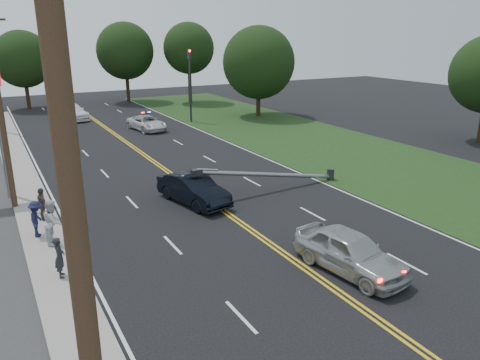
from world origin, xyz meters
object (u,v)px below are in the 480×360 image
traffic_signal (190,79)px  bystander_a (60,257)px  fallen_streetlight (277,174)px  utility_pole_mid (0,110)px  waiting_sedan (350,252)px  bystander_d (42,205)px  bystander_b (53,222)px  crashed_sedan (193,189)px  emergency_b (71,112)px  bystander_c (37,219)px  emergency_a (147,123)px  utility_pole_near (88,334)px

traffic_signal → bystander_a: 31.63m
fallen_streetlight → utility_pole_mid: (-13.39, 4.00, 4.17)m
waiting_sedan → bystander_d: bystander_d is taller
fallen_streetlight → bystander_b: bystander_b is taller
traffic_signal → crashed_sedan: (-9.16, -21.70, -3.43)m
crashed_sedan → emergency_b: (-1.12, 28.90, 0.03)m
bystander_b → bystander_c: (-0.53, 1.08, -0.16)m
fallen_streetlight → utility_pole_mid: size_ratio=0.94×
emergency_b → bystander_b: size_ratio=2.84×
emergency_a → bystander_c: (-11.66, -20.63, 0.27)m
utility_pole_near → bystander_c: size_ratio=6.20×
bystander_d → crashed_sedan: bearing=-110.5°
crashed_sedan → emergency_b: 28.92m
utility_pole_mid → bystander_c: utility_pole_mid is taller
utility_pole_near → emergency_b: (7.23, 45.19, -4.29)m
fallen_streetlight → emergency_b: bearing=101.9°
fallen_streetlight → bystander_a: (-12.47, -4.74, -0.03)m
waiting_sedan → bystander_d: (-9.48, 10.54, 0.13)m
utility_pole_mid → bystander_a: (0.92, -8.74, -4.19)m
utility_pole_near → utility_pole_mid: size_ratio=1.00×
bystander_c → bystander_d: bystander_d is taller
utility_pole_near → bystander_d: 17.73m
utility_pole_near → crashed_sedan: (8.34, 16.29, -4.31)m
utility_pole_mid → crashed_sedan: (8.34, -3.71, -4.31)m
waiting_sedan → emergency_b: waiting_sedan is taller
crashed_sedan → utility_pole_near: bearing=-129.6°
emergency_a → bystander_a: (-11.36, -24.84, 0.24)m
bystander_b → utility_pole_mid: bearing=29.4°
utility_pole_near → bystander_d: utility_pole_near is taller
bystander_d → bystander_c: bearing=152.4°
bystander_d → bystander_a: bearing=165.3°
fallen_streetlight → bystander_b: bearing=-172.5°
utility_pole_mid → bystander_d: bearing=-69.2°
fallen_streetlight → traffic_signal: bearing=79.4°
utility_pole_mid → bystander_b: utility_pole_mid is taller
fallen_streetlight → crashed_sedan: size_ratio=2.00×
waiting_sedan → bystander_b: size_ratio=2.42×
traffic_signal → crashed_sedan: size_ratio=1.51×
waiting_sedan → bystander_c: bearing=130.6°
fallen_streetlight → emergency_a: size_ratio=1.99×
fallen_streetlight → utility_pole_near: (-13.39, -16.00, 4.17)m
waiting_sedan → bystander_a: 10.67m
bystander_b → bystander_d: 2.84m
utility_pole_near → emergency_b: 45.97m
utility_pole_near → bystander_d: bearing=86.5°
utility_pole_mid → bystander_b: size_ratio=5.17×
utility_pole_near → bystander_d: (1.06, 17.21, -4.15)m
utility_pole_near → traffic_signal: bearing=65.3°
traffic_signal → utility_pole_mid: size_ratio=0.70×
bystander_a → waiting_sedan: bearing=-106.5°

